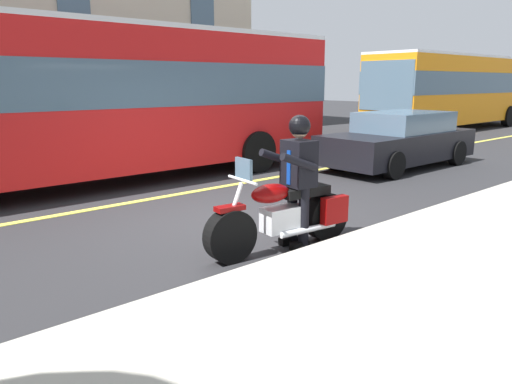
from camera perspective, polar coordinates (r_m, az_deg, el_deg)
ground_plane at (r=7.67m, az=-3.40°, el=-3.26°), size 80.00×80.00×0.00m
lane_center_stripe at (r=9.29m, az=-10.94°, el=-0.57°), size 60.00×0.16×0.01m
motorcycle_main at (r=6.22m, az=3.57°, el=-2.83°), size 2.22×0.75×1.26m
rider_main at (r=6.20m, az=5.01°, el=2.65°), size 0.66×0.60×1.74m
bus_near at (r=24.26m, az=22.66°, el=11.38°), size 11.05×2.70×3.30m
bus_far at (r=10.75m, az=-17.65°, el=10.96°), size 11.05×2.70×3.30m
car_silver at (r=12.83m, az=16.75°, el=5.94°), size 4.60×1.92×1.40m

